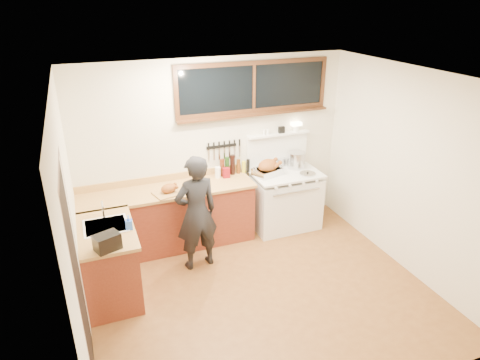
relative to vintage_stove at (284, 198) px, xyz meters
name	(u,v)px	position (x,y,z in m)	size (l,w,h in m)	color
ground_plane	(261,292)	(-1.00, -1.41, -0.48)	(4.00, 3.50, 0.02)	brown
room_shell	(264,168)	(-1.00, -1.41, 1.18)	(4.10, 3.60, 2.65)	beige
counter_back	(169,218)	(-1.80, 0.04, -0.01)	(2.44, 0.64, 1.00)	maroon
counter_left	(109,262)	(-2.70, -0.79, -0.01)	(0.64, 1.09, 0.90)	maroon
sink_unit	(106,230)	(-2.68, -0.71, 0.38)	(0.50, 0.45, 0.37)	white
vintage_stove	(284,198)	(0.00, 0.00, 0.00)	(1.02, 0.74, 1.57)	white
back_window	(254,93)	(-0.40, 0.31, 1.60)	(2.32, 0.13, 0.77)	black
left_doorway	(79,281)	(-2.99, -1.96, 0.62)	(0.02, 1.04, 2.17)	black
knife_strip	(223,147)	(-0.88, 0.32, 0.84)	(0.52, 0.03, 0.28)	black
man	(196,213)	(-1.56, -0.58, 0.32)	(0.62, 0.45, 1.57)	black
soap_bottle	(129,222)	(-2.43, -0.88, 0.52)	(0.09, 0.09, 0.17)	blue
toaster	(107,242)	(-2.70, -1.23, 0.52)	(0.30, 0.26, 0.18)	black
cutting_board	(169,190)	(-1.80, -0.11, 0.49)	(0.46, 0.39, 0.14)	#B78848
roast_turkey	(268,168)	(-0.28, 0.01, 0.53)	(0.47, 0.40, 0.24)	silver
stockpot	(296,160)	(0.24, 0.11, 0.56)	(0.33, 0.33, 0.25)	silver
saucepan	(280,162)	(0.05, 0.28, 0.50)	(0.19, 0.30, 0.13)	silver
pot_lid	(308,174)	(0.27, -0.20, 0.45)	(0.26, 0.26, 0.04)	silver
coffee_tin	(226,173)	(-0.90, 0.13, 0.51)	(0.11, 0.09, 0.15)	maroon
pitcher	(218,172)	(-1.01, 0.18, 0.51)	(0.11, 0.11, 0.16)	white
bottle_cluster	(233,166)	(-0.76, 0.22, 0.56)	(0.47, 0.07, 0.30)	black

